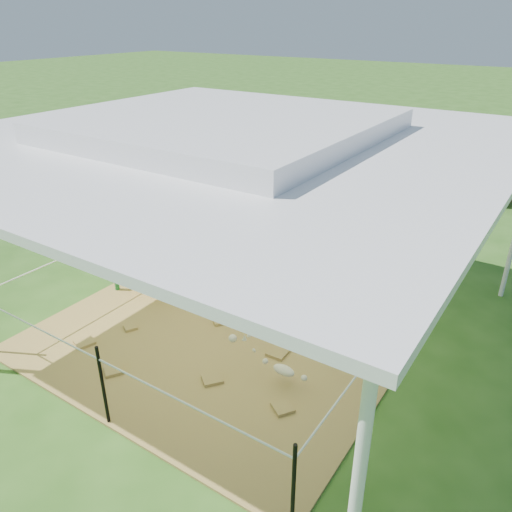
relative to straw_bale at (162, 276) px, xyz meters
The scene contains 13 objects.
ground 1.58m from the straw_bale, ahead, with size 90.00×90.00×0.00m, color #2D5919.
hay_patch 1.58m from the straw_bale, ahead, with size 4.60×4.60×0.03m, color brown.
canopy_tent 2.92m from the straw_bale, ahead, with size 6.30×6.30×2.90m.
rope_fence 1.62m from the straw_bale, ahead, with size 4.54×4.54×1.00m.
straw_bale is the anchor object (origin of this frame).
dark_cloth 0.23m from the straw_bale, 90.00° to the left, with size 0.98×0.51×0.05m, color black.
woman 0.76m from the straw_bale, ahead, with size 0.40×0.26×1.10m, color red.
green_bottle 0.71m from the straw_bale, 140.71° to the right, with size 0.07×0.07×0.25m, color #186E2B.
pony 1.68m from the straw_bale, ahead, with size 0.47×1.03×0.87m, color #535358.
pink_hat 1.82m from the straw_bale, ahead, with size 0.27×0.27×0.13m, color pink.
foal 2.95m from the straw_bale, 18.53° to the right, with size 0.83×0.46×0.46m, color beige, non-canonical shape.
picnic_table_near 8.44m from the straw_bale, 67.89° to the left, with size 2.02×1.46×0.84m, color brown.
distant_person 8.68m from the straw_bale, 66.58° to the left, with size 0.60×0.47×1.24m, color #3794D1.
Camera 1 is at (3.54, -4.74, 3.94)m, focal length 35.00 mm.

